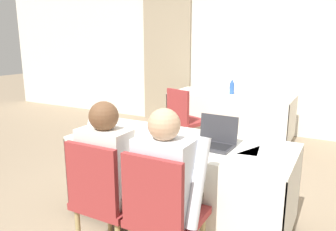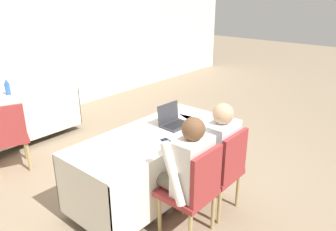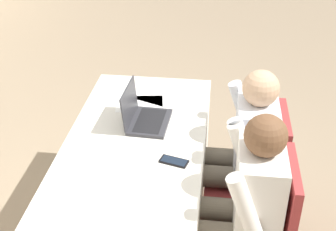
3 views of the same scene
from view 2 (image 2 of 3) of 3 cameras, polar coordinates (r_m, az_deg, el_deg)
The scene contains 15 objects.
ground_plane at distance 3.73m, azimuth -2.42°, elevation -13.50°, with size 24.00×24.00×0.00m, color gray.
wall_back at distance 5.82m, azimuth -26.97°, elevation 11.26°, with size 12.00×0.06×2.70m.
conference_table_near at distance 3.45m, azimuth -2.56°, elevation -5.84°, with size 1.84×0.78×0.73m.
conference_table_far at distance 5.21m, azimuth -25.97°, elevation 1.44°, with size 1.84×0.78×0.73m.
laptop at distance 3.56m, azimuth 1.00°, elevation -1.04°, with size 0.33×0.26×0.23m.
cell_phone at distance 3.19m, azimuth -0.13°, elevation -4.55°, with size 0.11×0.16×0.01m.
paper_beside_laptop at distance 3.77m, azimuth 2.40°, elevation -0.45°, with size 0.25×0.32×0.00m.
paper_centre_table at distance 3.02m, azimuth -9.41°, elevation -6.49°, with size 0.32×0.36×0.00m.
paper_left_edge at distance 3.82m, azimuth 4.38°, elevation -0.19°, with size 0.31×0.35×0.00m.
water_bottle at distance 5.11m, azimuth -26.20°, elevation 4.43°, with size 0.07×0.07×0.24m.
chair_near_left at distance 2.94m, azimuth 4.56°, elevation -12.59°, with size 0.44×0.44×0.89m.
chair_near_right at distance 3.27m, azimuth 9.38°, elevation -9.08°, with size 0.44×0.44×0.89m.
chair_far_spare at distance 4.38m, azimuth -26.06°, elevation -3.07°, with size 0.57×0.57×0.89m.
person_checkered_shirt at distance 2.91m, azimuth 3.01°, elevation -9.26°, with size 0.50×0.52×1.15m.
person_white_shirt at distance 3.24m, azimuth 8.00°, elevation -6.08°, with size 0.50×0.52×1.15m.
Camera 2 is at (-2.23, -2.11, 2.11)m, focal length 35.00 mm.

